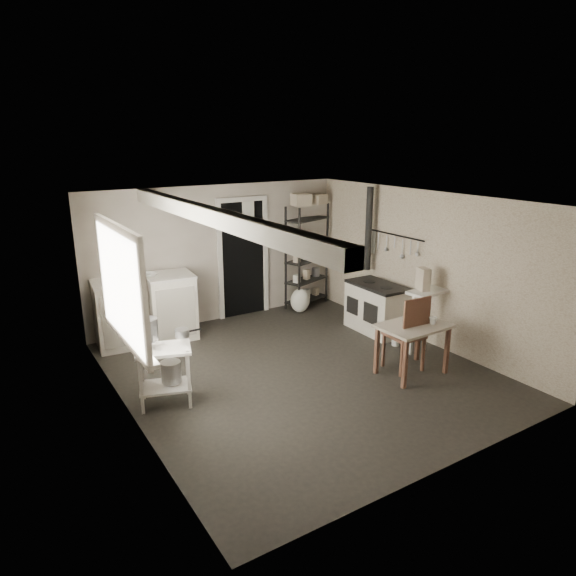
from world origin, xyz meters
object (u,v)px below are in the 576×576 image
shelf_rack (307,256)px  stove (377,305)px  work_table (412,347)px  prep_table (165,372)px  chair (404,335)px  base_cabinets (146,313)px  flour_sack (300,299)px  stockpot (147,330)px

shelf_rack → stove: bearing=-102.1°
work_table → prep_table: bearing=162.6°
chair → base_cabinets: bearing=136.1°
chair → flour_sack: bearing=90.7°
work_table → stove: bearing=65.7°
shelf_rack → stove: 1.80m
shelf_rack → work_table: (-0.44, -3.14, -0.57)m
base_cabinets → work_table: size_ratio=1.71×
base_cabinets → stove: 3.63m
shelf_rack → flour_sack: shelf_rack is taller
prep_table → shelf_rack: shelf_rack is taller
stockpot → base_cabinets: 2.09m
stove → chair: 1.42m
base_cabinets → stove: (3.27, -1.56, -0.02)m
shelf_rack → flour_sack: bearing=-158.8°
shelf_rack → work_table: shelf_rack is taller
prep_table → stove: 3.72m
base_cabinets → work_table: (2.63, -3.00, -0.08)m
base_cabinets → work_table: bearing=-43.1°
prep_table → work_table: prep_table is taller
stove → work_table: bearing=-113.6°
stockpot → shelf_rack: (3.63, 2.10, 0.01)m
work_table → chair: chair is taller
work_table → flour_sack: size_ratio=2.09×
prep_table → stove: size_ratio=0.71×
prep_table → shelf_rack: size_ratio=0.38×
base_cabinets → prep_table: bearing=-96.0°
stockpot → flour_sack: bearing=29.0°
shelf_rack → stove: shelf_rack is taller
stove → chair: (-0.64, -1.27, 0.04)m
stockpot → base_cabinets: stockpot is taller
stockpot → chair: bearing=-15.3°
shelf_rack → base_cabinets: bearing=163.8°
work_table → stockpot: bearing=162.0°
prep_table → work_table: (3.04, -0.96, -0.02)m
prep_table → base_cabinets: base_cabinets is taller
shelf_rack → flour_sack: size_ratio=4.33×
stockpot → stove: 3.88m
chair → work_table: bearing=-89.4°
stove → flour_sack: (-0.52, 1.44, -0.20)m
shelf_rack → chair: shelf_rack is taller
stockpot → work_table: (3.18, -1.04, -0.56)m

